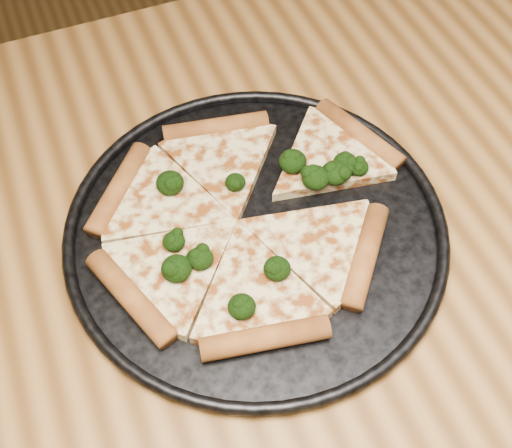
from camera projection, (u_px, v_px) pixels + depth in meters
name	position (u px, v px, depth m)	size (l,w,h in m)	color
dining_table	(272.00, 310.00, 0.74)	(1.20, 0.90, 0.75)	#9B6730
pizza_pan	(256.00, 229.00, 0.68)	(0.40, 0.40, 0.02)	black
pizza	(244.00, 217.00, 0.68)	(0.36, 0.31, 0.02)	beige
broccoli_florets	(263.00, 208.00, 0.67)	(0.25, 0.19, 0.02)	black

